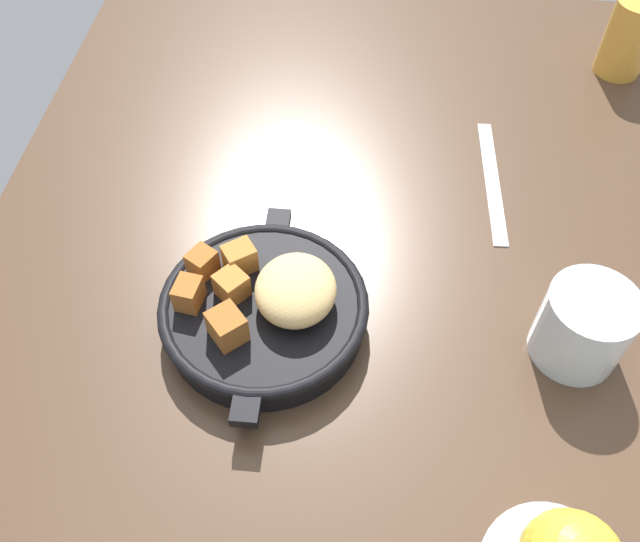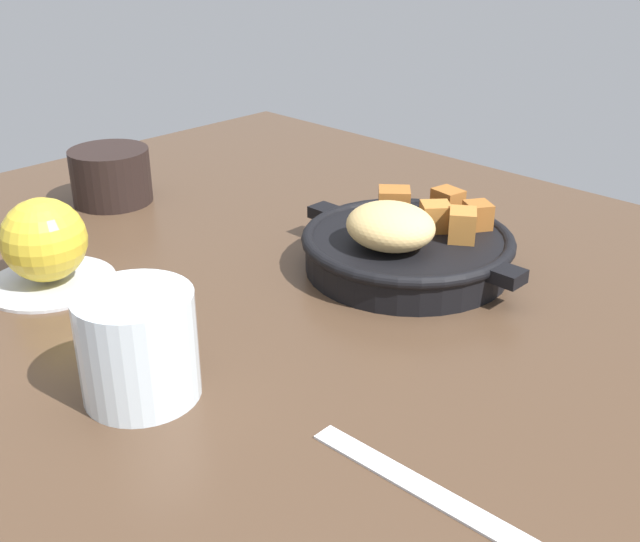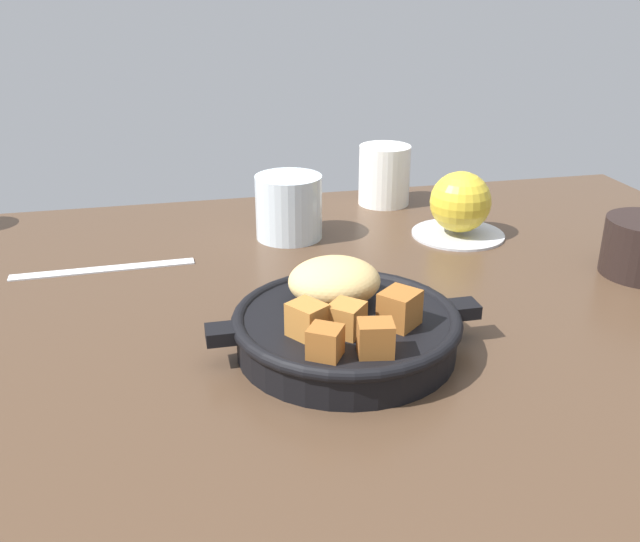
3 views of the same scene
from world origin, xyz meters
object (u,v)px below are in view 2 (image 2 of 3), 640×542
cast_iron_skillet (407,244)px  red_apple (44,240)px  coffee_mug_dark (111,176)px  butter_knife (450,502)px  water_glass_short (138,346)px

cast_iron_skillet → red_apple: bearing=49.7°
cast_iron_skillet → coffee_mug_dark: 37.04cm
red_apple → butter_knife: bearing=-177.6°
cast_iron_skillet → water_glass_short: water_glass_short is taller
butter_knife → coffee_mug_dark: coffee_mug_dark is taller
red_apple → butter_knife: (-42.77, -1.82, -4.19)cm
cast_iron_skillet → butter_knife: (-21.65, 23.08, -2.42)cm
butter_knife → cast_iron_skillet: bearing=-48.6°
cast_iron_skillet → red_apple: (21.12, 24.90, 1.77)cm
butter_knife → coffee_mug_dark: bearing=-15.5°
coffee_mug_dark → cast_iron_skillet: bearing=-165.8°
cast_iron_skillet → coffee_mug_dark: bearing=14.2°
water_glass_short → red_apple: bearing=-11.1°
red_apple → butter_knife: 43.01cm
water_glass_short → coffee_mug_dark: (35.53, -19.91, -0.80)cm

